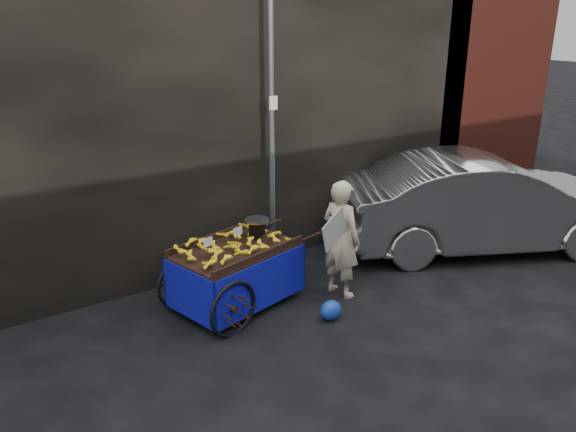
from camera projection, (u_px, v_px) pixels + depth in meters
ground at (308, 309)px, 7.07m from camera, size 80.00×80.00×0.00m
building_wall at (231, 85)px, 8.46m from camera, size 13.50×2.00×5.00m
street_pole at (272, 132)px, 7.56m from camera, size 0.12×0.10×4.00m
banana_cart at (233, 256)px, 6.93m from camera, size 2.21×1.37×1.12m
vendor at (341, 239)px, 7.20m from camera, size 0.82×0.66×1.57m
plastic_bag at (331, 310)px, 6.79m from camera, size 0.28×0.22×0.25m
parked_car at (484, 203)px, 8.72m from camera, size 4.74×3.39×1.48m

